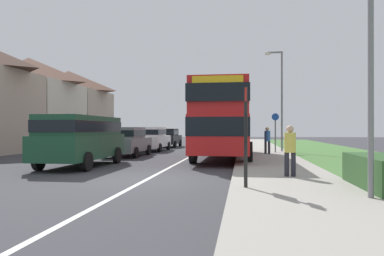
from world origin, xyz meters
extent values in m
plane|color=#38383D|center=(0.00, 0.00, 0.00)|extent=(120.00, 120.00, 0.00)
cube|color=silver|center=(0.00, 8.00, 0.00)|extent=(0.14, 60.00, 0.01)
cube|color=#9E998E|center=(4.20, 6.00, 0.06)|extent=(3.20, 68.00, 0.12)
cube|color=#477538|center=(8.50, 6.00, 0.04)|extent=(6.00, 68.00, 0.08)
cube|color=#2D5128|center=(6.30, -1.44, 0.45)|extent=(1.10, 2.95, 0.90)
cube|color=red|center=(1.95, 7.97, 1.32)|extent=(2.50, 9.60, 1.65)
cube|color=red|center=(1.95, 7.97, 2.92)|extent=(2.45, 9.40, 1.55)
cube|color=black|center=(1.95, 7.97, 1.65)|extent=(2.52, 9.64, 0.76)
cube|color=black|center=(1.95, 7.97, 3.00)|extent=(2.52, 9.64, 0.72)
cube|color=gold|center=(1.95, 3.22, 3.42)|extent=(2.00, 0.08, 0.44)
cylinder|color=black|center=(0.70, 10.94, 0.50)|extent=(0.30, 1.00, 1.00)
cylinder|color=black|center=(3.20, 10.94, 0.50)|extent=(0.30, 1.00, 1.00)
cylinder|color=black|center=(0.70, 5.33, 0.50)|extent=(0.30, 1.00, 1.00)
cylinder|color=black|center=(3.20, 5.33, 0.50)|extent=(0.30, 1.00, 1.00)
cube|color=#19472D|center=(-3.70, 3.33, 0.83)|extent=(1.95, 5.11, 0.95)
cube|color=#19472D|center=(-3.70, 3.33, 1.70)|extent=(1.72, 4.70, 0.78)
cube|color=black|center=(-3.70, 3.33, 1.66)|extent=(1.75, 4.75, 0.43)
cylinder|color=black|center=(-4.66, 4.91, 0.36)|extent=(0.20, 0.72, 0.72)
cylinder|color=black|center=(-2.75, 4.91, 0.36)|extent=(0.20, 0.72, 0.72)
cylinder|color=black|center=(-4.66, 1.74, 0.36)|extent=(0.20, 0.72, 0.72)
cylinder|color=black|center=(-2.75, 1.74, 0.36)|extent=(0.20, 0.72, 0.72)
cube|color=slate|center=(-3.58, 8.94, 0.67)|extent=(1.76, 4.19, 0.75)
cube|color=slate|center=(-3.58, 8.73, 1.35)|extent=(1.55, 2.30, 0.61)
cube|color=black|center=(-3.58, 8.73, 1.32)|extent=(1.58, 2.33, 0.34)
cylinder|color=black|center=(-4.44, 10.24, 0.30)|extent=(0.20, 0.60, 0.60)
cylinder|color=black|center=(-2.72, 10.24, 0.30)|extent=(0.20, 0.60, 0.60)
cylinder|color=black|center=(-4.44, 7.64, 0.30)|extent=(0.20, 0.60, 0.60)
cylinder|color=black|center=(-2.72, 7.64, 0.30)|extent=(0.20, 0.60, 0.60)
cube|color=silver|center=(-3.47, 13.95, 0.68)|extent=(1.85, 4.53, 0.76)
cube|color=silver|center=(-3.47, 13.72, 1.37)|extent=(1.62, 2.49, 0.62)
cube|color=black|center=(-3.47, 13.72, 1.34)|extent=(1.66, 2.52, 0.35)
cylinder|color=black|center=(-4.38, 15.35, 0.30)|extent=(0.20, 0.60, 0.60)
cylinder|color=black|center=(-2.57, 15.35, 0.30)|extent=(0.20, 0.60, 0.60)
cylinder|color=black|center=(-4.38, 12.54, 0.30)|extent=(0.20, 0.60, 0.60)
cylinder|color=black|center=(-2.57, 12.54, 0.30)|extent=(0.20, 0.60, 0.60)
cube|color=black|center=(-3.50, 19.32, 0.65)|extent=(1.84, 4.05, 0.70)
cube|color=black|center=(-3.50, 19.11, 1.29)|extent=(1.62, 2.23, 0.58)
cube|color=black|center=(-3.50, 19.11, 1.26)|extent=(1.66, 2.25, 0.32)
cylinder|color=black|center=(-4.40, 20.57, 0.30)|extent=(0.20, 0.60, 0.60)
cylinder|color=black|center=(-2.60, 20.57, 0.30)|extent=(0.20, 0.60, 0.60)
cylinder|color=black|center=(-4.40, 18.06, 0.30)|extent=(0.20, 0.60, 0.60)
cylinder|color=black|center=(-2.60, 18.06, 0.30)|extent=(0.20, 0.60, 0.60)
cylinder|color=#23232D|center=(4.25, 0.44, 0.42)|extent=(0.14, 0.14, 0.85)
cylinder|color=#23232D|center=(4.45, 0.44, 0.42)|extent=(0.14, 0.14, 0.85)
cylinder|color=#D1C14C|center=(4.35, 0.44, 1.15)|extent=(0.34, 0.34, 0.60)
sphere|color=tan|center=(4.35, 0.44, 1.56)|extent=(0.22, 0.22, 0.22)
cylinder|color=#23232D|center=(4.23, 10.31, 0.42)|extent=(0.14, 0.14, 0.85)
cylinder|color=#23232D|center=(4.43, 10.31, 0.42)|extent=(0.14, 0.14, 0.85)
cylinder|color=#2D599E|center=(4.33, 10.31, 1.15)|extent=(0.34, 0.34, 0.60)
sphere|color=tan|center=(4.33, 10.31, 1.56)|extent=(0.22, 0.22, 0.22)
cylinder|color=black|center=(3.00, -1.79, 1.30)|extent=(0.09, 0.09, 2.60)
cube|color=red|center=(3.00, -1.79, 2.40)|extent=(0.04, 0.44, 0.32)
cube|color=black|center=(3.00, -1.77, 1.55)|extent=(0.06, 0.52, 0.68)
cylinder|color=slate|center=(4.91, 11.76, 1.05)|extent=(0.08, 0.08, 2.10)
cylinder|color=blue|center=(4.91, 11.76, 2.30)|extent=(0.44, 0.03, 0.44)
cylinder|color=slate|center=(5.59, -2.76, 3.56)|extent=(0.12, 0.12, 7.11)
cylinder|color=slate|center=(5.42, 12.90, 3.28)|extent=(0.12, 0.12, 6.56)
cube|color=slate|center=(4.97, 12.90, 6.51)|extent=(0.90, 0.10, 0.10)
cube|color=silver|center=(4.52, 12.90, 6.44)|extent=(0.36, 0.20, 0.14)
cube|color=beige|center=(-14.40, 16.25, 2.65)|extent=(7.13, 6.54, 5.29)
pyramid|color=brown|center=(-14.40, 16.25, 6.34)|extent=(7.13, 6.54, 2.09)
cube|color=tan|center=(-14.40, 22.93, 2.65)|extent=(7.13, 6.54, 5.29)
pyramid|color=brown|center=(-14.40, 22.93, 6.34)|extent=(7.13, 6.54, 2.09)
camera|label=1|loc=(2.93, -10.69, 1.56)|focal=33.43mm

